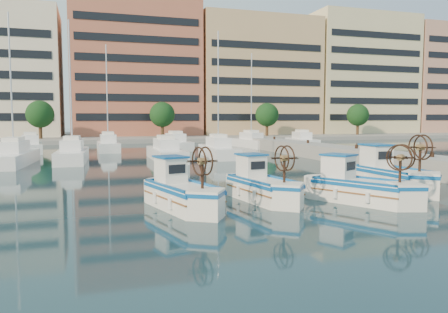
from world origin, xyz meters
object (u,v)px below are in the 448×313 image
at_px(fishing_boat_d, 390,174).
at_px(fishing_boat_a, 181,191).
at_px(fishing_boat_c, 358,186).
at_px(fishing_boat_b, 262,185).

bearing_deg(fishing_boat_d, fishing_boat_a, -175.08).
relative_size(fishing_boat_a, fishing_boat_d, 0.92).
relative_size(fishing_boat_a, fishing_boat_c, 1.00).
height_order(fishing_boat_b, fishing_boat_c, fishing_boat_c).
bearing_deg(fishing_boat_c, fishing_boat_d, 5.74).
distance_m(fishing_boat_a, fishing_boat_b, 3.77).
bearing_deg(fishing_boat_b, fishing_boat_d, -3.32).
height_order(fishing_boat_b, fishing_boat_d, fishing_boat_d).
distance_m(fishing_boat_c, fishing_boat_d, 4.15).
distance_m(fishing_boat_b, fishing_boat_d, 7.20).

